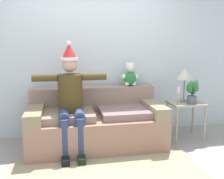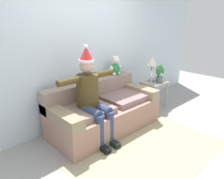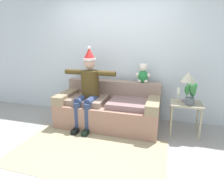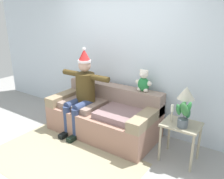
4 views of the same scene
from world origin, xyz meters
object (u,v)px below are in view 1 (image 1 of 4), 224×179
Objects in this scene: table_lamp at (185,75)px; candle_tall at (179,92)px; side_table at (186,109)px; potted_plant at (192,91)px; person_seated at (71,97)px; couch at (96,123)px; teddy_bear at (130,75)px.

table_lamp reaches higher than candle_tall.
potted_plant is at bearing -67.04° from side_table.
table_lamp is (1.77, 0.18, 0.23)m from person_seated.
candle_tall is at bearing -172.19° from side_table.
candle_tall is (-0.15, -0.02, 0.27)m from side_table.
couch is at bearing 173.76° from potted_plant.
teddy_bear is 0.72× the size of table_lamp.
candle_tall is at bearing -3.93° from couch.
side_table is 2.27× the size of candle_tall.
teddy_bear is 1.46× the size of candle_tall.
teddy_bear is at bearing 151.51° from potted_plant.
person_seated reaches higher than couch.
candle_tall is (1.63, 0.08, -0.01)m from person_seated.
potted_plant is (0.04, -0.18, -0.21)m from table_lamp.
couch is at bearing -153.43° from teddy_bear.
person_seated is at bearing -154.41° from teddy_bear.
couch is 1.53m from potted_plant.
side_table is 0.53m from table_lamp.
couch is at bearing 177.29° from side_table.
potted_plant is at bearing 0.14° from person_seated.
table_lamp is at bearing 5.81° from person_seated.
table_lamp reaches higher than couch.
person_seated is 2.58× the size of side_table.
candle_tall is (1.26, -0.09, 0.43)m from couch.
person_seated is 5.86× the size of candle_tall.
person_seated is at bearing -174.19° from table_lamp.
candle_tall is at bearing -30.38° from teddy_bear.
couch is 3.66× the size of table_lamp.
side_table is (1.77, 0.10, -0.29)m from person_seated.
side_table is at bearing -2.71° from couch.
teddy_bear is (0.97, 0.46, 0.22)m from person_seated.
person_seated is at bearing -176.90° from side_table.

